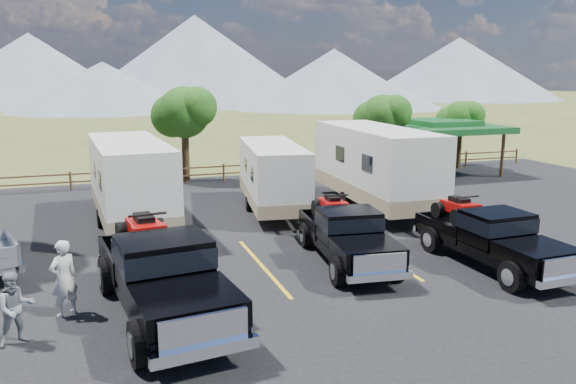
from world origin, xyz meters
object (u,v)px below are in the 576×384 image
object	(u,v)px
pavilion	(442,127)
person_a	(64,278)
person_b	(16,308)
rig_center	(346,233)
trailer_right	(375,167)
rig_right	(490,236)
rig_left	(162,272)
trailer_center	(273,177)
trailer_left	(130,182)

from	to	relation	value
pavilion	person_a	xyz separation A→B (m)	(-20.57, -14.88, -1.79)
person_a	person_b	distance (m)	1.57
rig_center	person_b	xyz separation A→B (m)	(-9.14, -2.76, -0.10)
trailer_right	rig_right	bearing A→B (deg)	-88.59
rig_left	person_b	xyz separation A→B (m)	(-3.19, -0.53, -0.27)
rig_left	trailer_center	xyz separation A→B (m)	(5.75, 9.37, 0.44)
rig_center	trailer_center	bearing A→B (deg)	98.21
trailer_center	person_a	distance (m)	11.80
pavilion	person_b	xyz separation A→B (m)	(-21.49, -16.14, -1.92)
trailer_left	rig_center	bearing A→B (deg)	-50.79
rig_left	trailer_center	distance (m)	11.01
trailer_center	trailer_right	world-z (taller)	trailer_right
trailer_center	person_b	bearing A→B (deg)	-123.64
person_a	person_b	bearing A→B (deg)	20.54
rig_left	person_a	size ratio (longest dim) A/B	3.66
rig_left	trailer_right	xyz separation A→B (m)	(10.13, 8.39, 0.78)
pavilion	trailer_right	distance (m)	10.95
trailer_left	rig_right	bearing A→B (deg)	-43.15
rig_left	trailer_right	distance (m)	13.18
rig_center	person_a	size ratio (longest dim) A/B	3.10
rig_center	rig_right	xyz separation A→B (m)	(4.03, -1.77, 0.02)
rig_center	trailer_left	bearing A→B (deg)	139.54
trailer_left	person_a	size ratio (longest dim) A/B	5.04
trailer_right	person_b	xyz separation A→B (m)	(-13.32, -8.92, -1.05)
trailer_left	person_b	bearing A→B (deg)	-111.65
rig_right	person_a	distance (m)	12.25
person_b	person_a	bearing A→B (deg)	34.28
trailer_left	person_b	size ratio (longest dim) A/B	5.84
pavilion	rig_left	xyz separation A→B (m)	(-18.30, -15.62, -1.66)
pavilion	person_b	bearing A→B (deg)	-143.09
trailer_left	person_b	xyz separation A→B (m)	(-3.03, -9.34, -0.92)
rig_left	rig_right	xyz separation A→B (m)	(9.98, 0.47, -0.15)
rig_left	trailer_left	xyz separation A→B (m)	(-0.17, 8.81, 0.66)
trailer_center	rig_right	bearing A→B (deg)	-56.17
rig_left	person_b	world-z (taller)	rig_left
rig_center	trailer_right	distance (m)	7.50
pavilion	trailer_left	distance (m)	19.71
rig_center	trailer_left	world-z (taller)	trailer_left
trailer_center	person_b	world-z (taller)	trailer_center
rig_left	rig_right	distance (m)	9.99
rig_center	trailer_left	size ratio (longest dim) A/B	0.62
pavilion	trailer_center	xyz separation A→B (m)	(-12.55, -6.24, -1.22)
rig_right	trailer_left	xyz separation A→B (m)	(-10.14, 8.35, 0.80)
person_a	trailer_right	bearing A→B (deg)	178.44
trailer_left	trailer_center	distance (m)	5.95
rig_center	trailer_right	bearing A→B (deg)	62.40
trailer_center	rig_left	bearing A→B (deg)	-113.08
rig_right	pavilion	bearing A→B (deg)	59.78
pavilion	person_a	distance (m)	25.45
pavilion	rig_center	size ratio (longest dim) A/B	1.05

